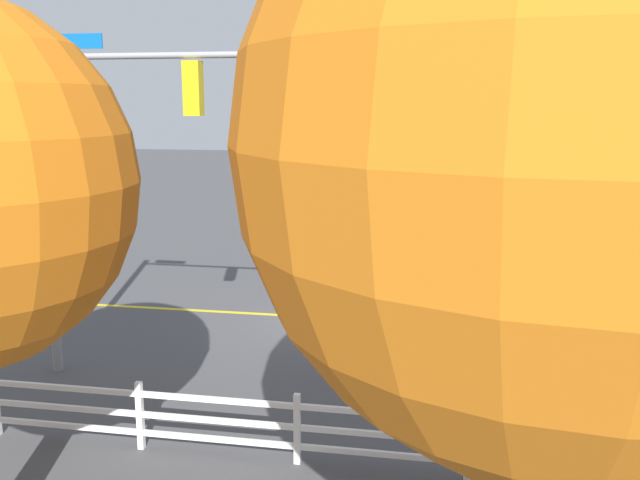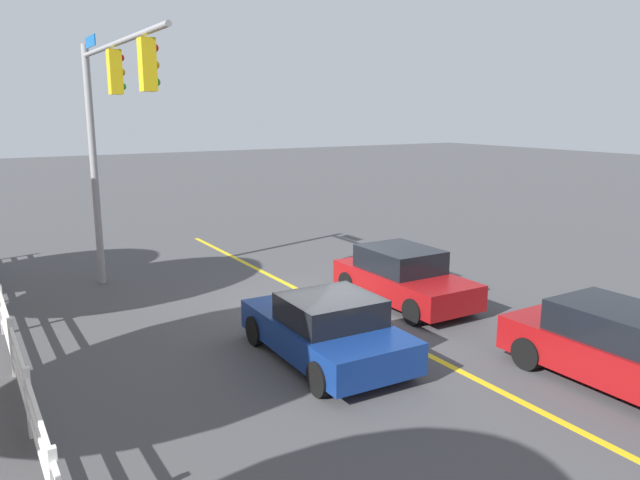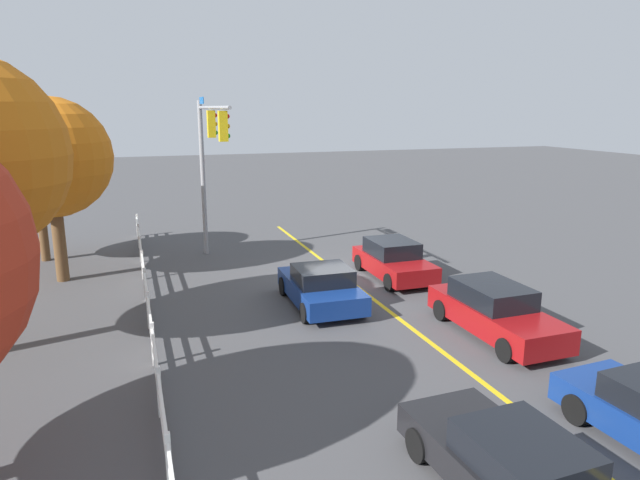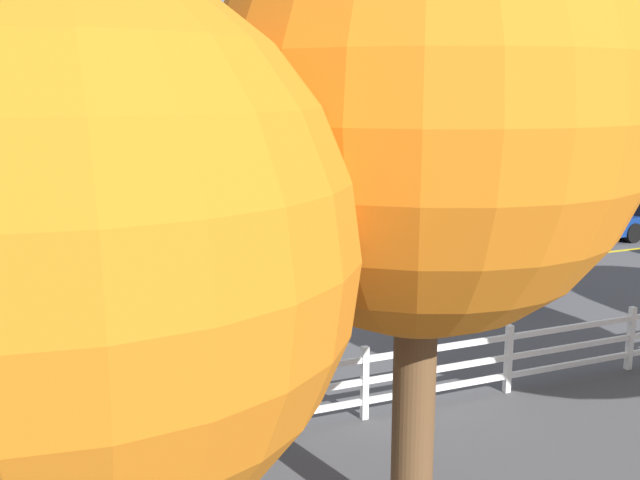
{
  "view_description": "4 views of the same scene",
  "coord_description": "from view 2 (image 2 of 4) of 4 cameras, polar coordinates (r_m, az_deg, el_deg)",
  "views": [
    {
      "loc": [
        -2.52,
        17.05,
        5.56
      ],
      "look_at": [
        0.68,
        -0.55,
        1.96
      ],
      "focal_mm": 38.75,
      "sensor_mm": 36.0,
      "label": 1
    },
    {
      "loc": [
        -12.62,
        8.02,
        4.93
      ],
      "look_at": [
        0.91,
        -0.19,
        1.57
      ],
      "focal_mm": 34.22,
      "sensor_mm": 36.0,
      "label": 2
    },
    {
      "loc": [
        -19.52,
        7.67,
        6.4
      ],
      "look_at": [
        1.08,
        0.61,
        1.27
      ],
      "focal_mm": 31.67,
      "sensor_mm": 36.0,
      "label": 3
    },
    {
      "loc": [
        6.7,
        16.57,
        4.94
      ],
      "look_at": [
        0.06,
        0.38,
        1.22
      ],
      "focal_mm": 40.85,
      "sensor_mm": 36.0,
      "label": 4
    }
  ],
  "objects": [
    {
      "name": "ground_plane",
      "position": [
        15.74,
        1.12,
        -6.25
      ],
      "size": [
        120.0,
        120.0,
        0.0
      ],
      "primitive_type": "plane",
      "color": "#444447"
    },
    {
      "name": "lane_center_stripe",
      "position": [
        12.76,
        10.96,
        -10.94
      ],
      "size": [
        28.0,
        0.16,
        0.01
      ],
      "primitive_type": "cube",
      "color": "gold",
      "rests_on": "ground_plane"
    },
    {
      "name": "signal_assembly",
      "position": [
        16.1,
        -19.14,
        10.91
      ],
      "size": [
        7.36,
        0.38,
        6.81
      ],
      "color": "gray",
      "rests_on": "ground_plane"
    },
    {
      "name": "car_0",
      "position": [
        12.39,
        26.8,
        -9.26
      ],
      "size": [
        4.6,
        1.89,
        1.48
      ],
      "rotation": [
        0.0,
        0.0,
        3.15
      ],
      "color": "maroon",
      "rests_on": "ground_plane"
    },
    {
      "name": "car_1",
      "position": [
        12.34,
        0.59,
        -8.31
      ],
      "size": [
        4.12,
        2.13,
        1.36
      ],
      "rotation": [
        0.0,
        0.0,
        -0.03
      ],
      "color": "navy",
      "rests_on": "ground_plane"
    },
    {
      "name": "car_3",
      "position": [
        16.0,
        7.78,
        -3.47
      ],
      "size": [
        4.09,
        1.89,
        1.44
      ],
      "rotation": [
        0.0,
        0.0,
        3.14
      ],
      "color": "maroon",
      "rests_on": "ground_plane"
    },
    {
      "name": "white_rail_fence",
      "position": [
        10.57,
        -25.55,
        -13.43
      ],
      "size": [
        26.1,
        0.1,
        1.15
      ],
      "color": "white",
      "rests_on": "ground_plane"
    }
  ]
}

